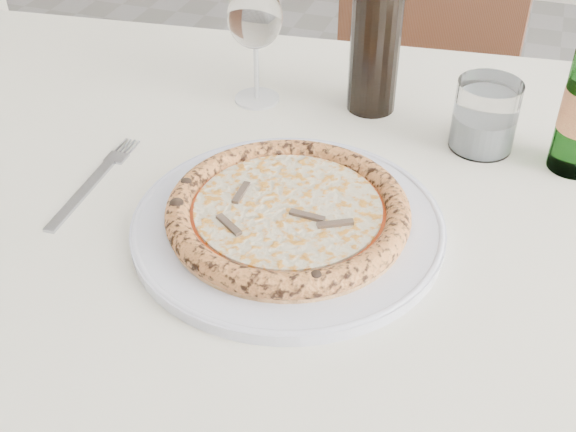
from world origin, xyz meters
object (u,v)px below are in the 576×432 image
at_px(dining_table, 312,238).
at_px(wine_glass, 255,20).
at_px(wine_bottle, 377,28).
at_px(chair_far, 411,85).
at_px(pizza, 288,212).
at_px(tumbler, 484,120).
at_px(plate, 288,224).

xyz_separation_m(dining_table, wine_glass, (-0.14, 0.17, 0.21)).
distance_m(dining_table, wine_bottle, 0.30).
distance_m(dining_table, wine_glass, 0.31).
bearing_deg(chair_far, wine_glass, -104.75).
height_order(dining_table, pizza, pizza).
xyz_separation_m(tumbler, wine_bottle, (-0.16, 0.06, 0.08)).
relative_size(plate, wine_glass, 2.05).
xyz_separation_m(plate, pizza, (-0.00, 0.00, 0.02)).
height_order(wine_glass, wine_bottle, wine_bottle).
bearing_deg(plate, wine_bottle, 85.88).
distance_m(dining_table, tumbler, 0.27).
distance_m(chair_far, wine_glass, 0.67).
xyz_separation_m(chair_far, plate, (-0.00, -0.83, 0.23)).
xyz_separation_m(chair_far, wine_glass, (-0.15, -0.55, 0.35)).
bearing_deg(chair_far, plate, -90.29).
bearing_deg(pizza, plate, -19.36).
xyz_separation_m(pizza, wine_bottle, (0.02, 0.31, 0.09)).
bearing_deg(chair_far, dining_table, -90.33).
height_order(chair_far, plate, chair_far).
distance_m(plate, wine_bottle, 0.33).
relative_size(chair_far, wine_glass, 5.40).
bearing_deg(wine_glass, plate, -62.80).
height_order(dining_table, tumbler, tumbler).
bearing_deg(pizza, wine_glass, 117.19).
bearing_deg(plate, wine_glass, 117.20).
distance_m(wine_glass, tumbler, 0.34).
distance_m(pizza, wine_glass, 0.32).
relative_size(pizza, tumbler, 2.94).
relative_size(dining_table, wine_glass, 8.80).
bearing_deg(wine_glass, dining_table, -51.05).
relative_size(chair_far, wine_bottle, 3.30).
relative_size(pizza, wine_bottle, 0.97).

